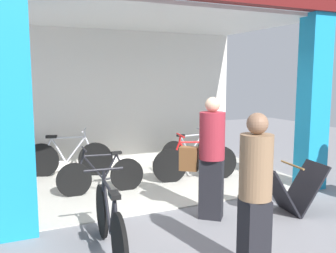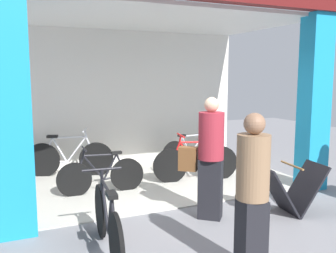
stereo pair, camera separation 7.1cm
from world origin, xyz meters
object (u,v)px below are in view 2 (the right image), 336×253
at_px(bicycle_inside_1, 192,151).
at_px(bicycle_parked_0, 107,223).
at_px(bicycle_inside_3, 69,158).
at_px(pedestrian_0, 252,194).
at_px(sandwich_board_sign, 291,189).
at_px(bicycle_inside_2, 102,175).
at_px(bicycle_inside_0, 196,163).
at_px(pedestrian_3, 209,157).

relative_size(bicycle_inside_1, bicycle_parked_0, 0.87).
xyz_separation_m(bicycle_inside_3, pedestrian_0, (1.06, -4.51, 0.46)).
bearing_deg(pedestrian_0, bicycle_parked_0, 140.33).
xyz_separation_m(sandwich_board_sign, pedestrian_0, (-1.56, -1.17, 0.48)).
bearing_deg(sandwich_board_sign, bicycle_inside_2, 139.22).
distance_m(bicycle_inside_0, bicycle_inside_2, 1.83).
distance_m(bicycle_inside_1, bicycle_inside_3, 2.70).
height_order(bicycle_inside_1, bicycle_parked_0, bicycle_parked_0).
bearing_deg(bicycle_inside_1, pedestrian_0, -110.28).
height_order(bicycle_inside_2, pedestrian_0, pedestrian_0).
distance_m(bicycle_inside_1, sandwich_board_sign, 3.25).
bearing_deg(bicycle_inside_3, bicycle_inside_0, -31.62).
bearing_deg(bicycle_inside_1, pedestrian_3, -113.25).
bearing_deg(bicycle_inside_0, bicycle_parked_0, -136.29).
height_order(pedestrian_0, pedestrian_3, pedestrian_3).
bearing_deg(bicycle_inside_3, bicycle_inside_2, -76.64).
bearing_deg(bicycle_inside_3, pedestrian_3, -64.38).
bearing_deg(pedestrian_0, bicycle_inside_3, 103.26).
distance_m(bicycle_parked_0, pedestrian_0, 1.63).
xyz_separation_m(bicycle_inside_2, pedestrian_3, (1.12, -1.66, 0.56)).
xyz_separation_m(bicycle_parked_0, pedestrian_3, (1.58, 0.50, 0.51)).
bearing_deg(bicycle_inside_3, pedestrian_0, -76.74).
bearing_deg(sandwich_board_sign, pedestrian_0, -143.12).
relative_size(bicycle_parked_0, sandwich_board_sign, 1.68).
bearing_deg(pedestrian_0, pedestrian_3, 75.80).
distance_m(bicycle_inside_2, pedestrian_0, 3.29).
height_order(bicycle_parked_0, sandwich_board_sign, bicycle_parked_0).
height_order(bicycle_inside_1, sandwich_board_sign, bicycle_inside_1).
height_order(bicycle_inside_1, pedestrian_3, pedestrian_3).
bearing_deg(pedestrian_0, bicycle_inside_1, 69.72).
height_order(bicycle_inside_0, pedestrian_3, pedestrian_3).
bearing_deg(bicycle_inside_2, bicycle_inside_1, 27.93).
bearing_deg(bicycle_parked_0, pedestrian_3, 17.62).
height_order(bicycle_inside_1, bicycle_inside_3, bicycle_inside_3).
height_order(bicycle_inside_2, pedestrian_3, pedestrian_3).
relative_size(sandwich_board_sign, pedestrian_3, 0.58).
xyz_separation_m(bicycle_inside_1, bicycle_inside_2, (-2.38, -1.26, 0.00)).
distance_m(bicycle_inside_0, pedestrian_3, 1.90).
xyz_separation_m(bicycle_inside_1, pedestrian_3, (-1.25, -2.92, 0.56)).
relative_size(bicycle_inside_2, sandwich_board_sign, 1.49).
xyz_separation_m(bicycle_inside_2, bicycle_parked_0, (-0.46, -2.16, 0.04)).
height_order(sandwich_board_sign, pedestrian_0, pedestrian_0).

